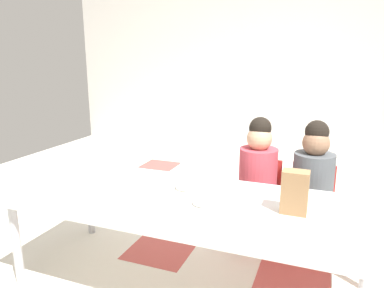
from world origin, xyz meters
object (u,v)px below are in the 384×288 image
at_px(craft_table, 190,206).
at_px(seated_child_near_camera, 258,170).
at_px(paper_plate_near_edge, 186,189).
at_px(donut_powdered_on_plate, 186,186).
at_px(paper_bag_brown, 295,192).
at_px(seated_child_middle_seat, 313,176).
at_px(donut_powdered_loose, 202,202).

distance_m(craft_table, seated_child_near_camera, 0.68).
xyz_separation_m(paper_plate_near_edge, donut_powdered_on_plate, (0.00, 0.00, 0.02)).
xyz_separation_m(paper_bag_brown, paper_plate_near_edge, (-0.63, 0.10, -0.11)).
xyz_separation_m(seated_child_middle_seat, paper_plate_near_edge, (-0.69, -0.51, -0.00)).
bearing_deg(donut_powdered_on_plate, seated_child_near_camera, 56.83).
relative_size(paper_bag_brown, donut_powdered_loose, 2.19).
bearing_deg(donut_powdered_loose, seated_child_middle_seat, 51.92).
bearing_deg(seated_child_near_camera, seated_child_middle_seat, 0.00).
bearing_deg(donut_powdered_on_plate, seated_child_middle_seat, 36.32).
height_order(paper_bag_brown, donut_powdered_on_plate, paper_bag_brown).
height_order(craft_table, donut_powdered_on_plate, donut_powdered_on_plate).
distance_m(paper_bag_brown, donut_powdered_loose, 0.48).
bearing_deg(donut_powdered_loose, craft_table, 150.41).
xyz_separation_m(seated_child_near_camera, paper_plate_near_edge, (-0.33, -0.51, -0.00)).
xyz_separation_m(seated_child_near_camera, seated_child_middle_seat, (0.36, 0.00, 0.00)).
bearing_deg(donut_powdered_loose, paper_plate_near_edge, 133.65).
bearing_deg(seated_child_near_camera, paper_plate_near_edge, -123.17).
bearing_deg(donut_powdered_loose, seated_child_near_camera, 75.80).
bearing_deg(craft_table, seated_child_middle_seat, 45.60).
bearing_deg(paper_plate_near_edge, donut_powdered_on_plate, 0.00).
height_order(seated_child_middle_seat, paper_bag_brown, seated_child_middle_seat).
xyz_separation_m(donut_powdered_on_plate, donut_powdered_loose, (0.16, -0.17, -0.01)).
bearing_deg(donut_powdered_loose, paper_bag_brown, 8.93).
bearing_deg(seated_child_near_camera, donut_powdered_on_plate, -123.17).
xyz_separation_m(paper_plate_near_edge, donut_powdered_loose, (0.16, -0.17, 0.01)).
height_order(seated_child_near_camera, paper_plate_near_edge, seated_child_near_camera).
height_order(paper_plate_near_edge, donut_powdered_loose, donut_powdered_loose).
distance_m(seated_child_middle_seat, donut_powdered_loose, 0.86).
xyz_separation_m(seated_child_near_camera, donut_powdered_on_plate, (-0.33, -0.51, 0.02)).
relative_size(craft_table, paper_bag_brown, 9.34).
relative_size(seated_child_middle_seat, donut_powdered_on_plate, 7.37).
height_order(paper_bag_brown, paper_plate_near_edge, paper_bag_brown).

